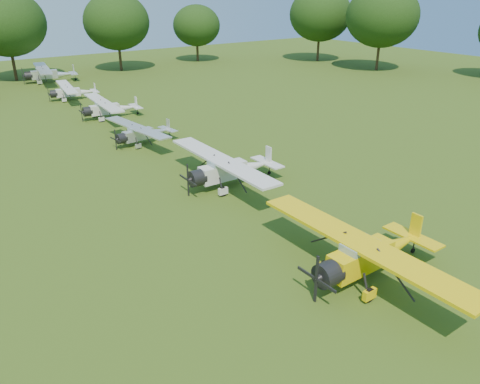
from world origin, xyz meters
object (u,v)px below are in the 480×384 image
at_px(aircraft_2, 369,252).
at_px(aircraft_6, 72,91).
at_px(aircraft_5, 109,107).
at_px(aircraft_4, 142,132).
at_px(aircraft_7, 48,73).
at_px(aircraft_3, 229,168).

relative_size(aircraft_2, aircraft_6, 1.26).
relative_size(aircraft_5, aircraft_6, 1.07).
relative_size(aircraft_2, aircraft_4, 1.29).
bearing_deg(aircraft_6, aircraft_7, 94.55).
distance_m(aircraft_2, aircraft_6, 47.33).
bearing_deg(aircraft_5, aircraft_2, -87.74).
bearing_deg(aircraft_2, aircraft_6, 89.09).
height_order(aircraft_6, aircraft_7, aircraft_7).
bearing_deg(aircraft_4, aircraft_3, -92.38).
xyz_separation_m(aircraft_2, aircraft_7, (1.64, 60.86, -0.00)).
bearing_deg(aircraft_7, aircraft_3, -81.67).
xyz_separation_m(aircraft_2, aircraft_3, (1.08, 13.29, -0.05)).
relative_size(aircraft_6, aircraft_7, 0.79).
relative_size(aircraft_3, aircraft_6, 1.21).
xyz_separation_m(aircraft_2, aircraft_4, (0.22, 25.73, -0.32)).
height_order(aircraft_3, aircraft_4, aircraft_3).
relative_size(aircraft_4, aircraft_5, 0.91).
height_order(aircraft_4, aircraft_7, aircraft_7).
distance_m(aircraft_2, aircraft_7, 60.88).
bearing_deg(aircraft_6, aircraft_4, -83.15).
relative_size(aircraft_3, aircraft_7, 0.96).
height_order(aircraft_2, aircraft_7, aircraft_2).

